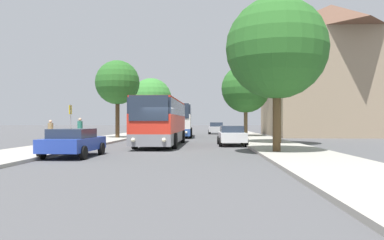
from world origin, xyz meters
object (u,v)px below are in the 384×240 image
(bus_middle, at_px, (179,120))
(bus_stop_sign, at_px, (70,120))
(parked_car_right_far, at_px, (217,128))
(pedestrian_waiting_far, at_px, (80,130))
(bus_front, at_px, (162,121))
(tree_right_mid, at_px, (246,89))
(tree_right_far, at_px, (278,50))
(tree_left_near, at_px, (118,83))
(pedestrian_waiting_near, at_px, (50,132))
(tree_right_near, at_px, (277,49))
(parked_car_left_curb, at_px, (73,142))
(parked_car_right_near, at_px, (232,135))
(tree_left_far, at_px, (151,99))

(bus_middle, distance_m, bus_stop_sign, 17.60)
(parked_car_right_far, distance_m, pedestrian_waiting_far, 27.27)
(parked_car_right_far, bearing_deg, bus_front, 82.94)
(bus_stop_sign, xyz_separation_m, tree_right_mid, (13.25, 15.89, 3.44))
(tree_right_far, bearing_deg, pedestrian_waiting_far, -175.27)
(bus_front, bearing_deg, bus_stop_sign, -161.83)
(bus_middle, height_order, tree_left_near, tree_left_near)
(bus_stop_sign, distance_m, pedestrian_waiting_far, 1.89)
(bus_middle, xyz_separation_m, bus_stop_sign, (-6.03, -16.53, -0.05))
(parked_car_right_far, relative_size, pedestrian_waiting_far, 2.29)
(pedestrian_waiting_near, bearing_deg, tree_right_far, -3.13)
(pedestrian_waiting_near, xyz_separation_m, tree_right_near, (14.32, -5.58, 4.51))
(bus_front, xyz_separation_m, parked_car_left_curb, (-3.18, -8.75, -0.99))
(bus_front, bearing_deg, tree_left_near, 120.53)
(parked_car_right_near, height_order, tree_right_mid, tree_right_mid)
(parked_car_right_near, height_order, pedestrian_waiting_far, pedestrian_waiting_far)
(bus_front, relative_size, tree_right_near, 1.41)
(parked_car_right_near, height_order, parked_car_right_far, parked_car_right_far)
(bus_middle, height_order, pedestrian_waiting_near, bus_middle)
(parked_car_left_curb, bearing_deg, tree_right_far, 41.83)
(pedestrian_waiting_far, bearing_deg, tree_left_near, 171.61)
(pedestrian_waiting_near, xyz_separation_m, tree_left_near, (1.99, 10.85, 4.50))
(pedestrian_waiting_far, relative_size, tree_right_mid, 0.23)
(tree_right_mid, bearing_deg, tree_left_far, 130.85)
(tree_left_near, distance_m, tree_right_near, 20.54)
(tree_right_mid, height_order, tree_right_far, tree_right_far)
(bus_front, xyz_separation_m, tree_left_far, (-5.06, 28.40, 3.39))
(parked_car_right_near, height_order, bus_stop_sign, bus_stop_sign)
(pedestrian_waiting_near, distance_m, tree_left_far, 30.07)
(bus_stop_sign, xyz_separation_m, tree_left_near, (0.39, 11.42, 3.67))
(tree_left_near, distance_m, tree_right_far, 16.38)
(bus_front, height_order, tree_right_far, tree_right_far)
(tree_right_mid, bearing_deg, tree_right_far, -85.31)
(pedestrian_waiting_near, relative_size, tree_right_near, 0.21)
(parked_car_right_far, height_order, tree_right_mid, tree_right_mid)
(tree_left_near, xyz_separation_m, tree_right_far, (13.92, -8.50, 1.41))
(tree_left_near, relative_size, tree_left_far, 0.94)
(tree_left_far, distance_m, tree_right_far, 30.55)
(bus_middle, xyz_separation_m, parked_car_left_curb, (-3.33, -23.42, -1.14))
(pedestrian_waiting_far, bearing_deg, parked_car_left_curb, 10.75)
(bus_front, bearing_deg, parked_car_left_curb, -109.38)
(bus_stop_sign, bearing_deg, tree_left_far, 88.44)
(tree_left_far, distance_m, tree_right_mid, 19.00)
(parked_car_right_near, bearing_deg, parked_car_right_far, -89.72)
(pedestrian_waiting_far, bearing_deg, bus_middle, 151.63)
(tree_right_near, relative_size, tree_right_far, 0.81)
(parked_car_left_curb, height_order, tree_right_near, tree_right_near)
(bus_front, bearing_deg, tree_left_far, 100.73)
(bus_front, distance_m, tree_right_far, 9.95)
(tree_left_far, bearing_deg, bus_stop_sign, -91.56)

